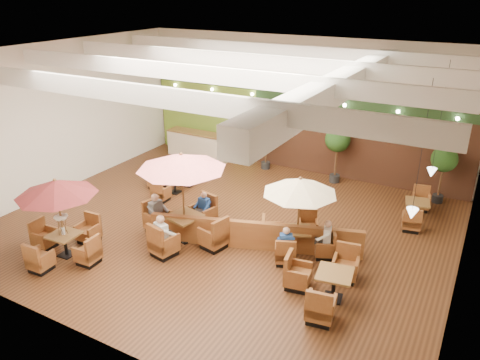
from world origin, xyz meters
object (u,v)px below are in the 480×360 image
Objects in this scene: booth_divider at (254,235)px; diner_3 at (286,241)px; table_0 at (59,204)px; topiary_2 at (444,161)px; table_5 at (416,211)px; table_3 at (170,181)px; table_4 at (323,283)px; diner_1 at (203,205)px; diner_4 at (326,235)px; topiary_1 at (337,142)px; diner_2 at (157,210)px; table_1 at (182,182)px; diner_0 at (163,232)px; topiary_0 at (266,132)px; service_counter at (199,145)px; table_2 at (299,200)px.

booth_divider is 1.22m from diner_3.
topiary_2 is (8.95, 9.11, -0.08)m from table_0.
table_5 is (8.51, 7.30, -1.34)m from table_0.
table_3 is at bearing 88.09° from table_0.
table_4 reaches higher than table_5.
diner_1 is (-4.69, 1.68, 0.37)m from table_4.
diner_1 is 3.36m from diner_3.
diner_4 is (2.00, 0.55, 0.30)m from booth_divider.
topiary_2 reaches higher than diner_1.
diner_1 is at bearing -138.96° from topiary_2.
diner_2 is at bearing -118.50° from topiary_1.
booth_divider is 2.66m from table_1.
diner_0 is 1.19× the size of diner_1.
table_4 is 5.79m from diner_2.
topiary_1 reaches higher than topiary_0.
booth_divider is 2.82× the size of table_3.
table_1 reaches higher than table_5.
topiary_0 is 7.28m from diner_4.
diner_0 is at bearing 102.98° from diner_4.
table_1 is 3.94× the size of diner_4.
table_1 is at bearing 97.98° from diner_1.
diner_1 is at bearing -84.94° from topiary_0.
topiary_1 is at bearing 36.93° from table_3.
table_5 is at bearing -139.67° from diner_1.
table_1 is 1.10× the size of table_4.
topiary_1 is (5.18, 3.95, 1.25)m from table_3.
diner_3 is at bearing -33.76° from booth_divider.
service_counter is at bearing 116.56° from booth_divider.
diner_3 is (4.32, 0.26, -0.05)m from diner_2.
table_5 is 2.25m from topiary_2.
table_5 is at bearing 34.02° from diner_3.
diner_0 is 3.52m from diner_3.
table_3 reaches higher than diner_1.
diner_0 reaches higher than diner_2.
topiary_0 reaches higher than diner_1.
diner_1 reaches higher than booth_divider.
diner_3 is at bearing -23.14° from table_3.
diner_1 and diner_3 have the same top height.
diner_0 is (-4.69, -0.42, 0.42)m from table_4.
table_5 is at bearing -15.56° from topiary_0.
table_4 is 5.00m from diner_1.
booth_divider is at bearing 107.22° from diner_2.
diner_4 reaches higher than booth_divider.
table_0 reaches higher than topiary_1.
diner_4 is (0.86, 0.00, -0.89)m from table_2.
table_1 is at bearing -46.65° from table_3.
topiary_1 reaches higher than service_counter.
diner_2 reaches higher than diner_3.
table_2 is at bearing -37.17° from service_counter.
diner_1 is (0.50, -5.62, -0.88)m from topiary_0.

